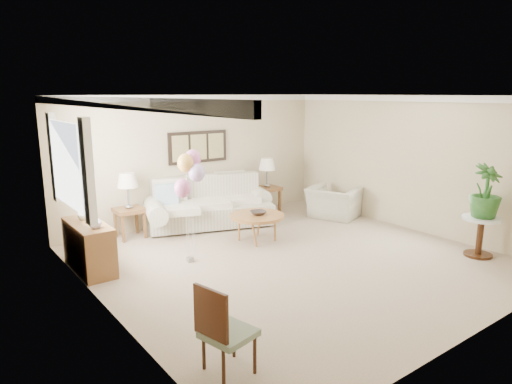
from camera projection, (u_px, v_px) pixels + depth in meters
ground_plane at (292, 259)px, 7.40m from camera, size 6.00×6.00×0.00m
room_shell at (285, 160)px, 7.06m from camera, size 6.04×6.04×2.60m
wall_art_triptych at (198, 147)px, 9.39m from camera, size 1.35×0.06×0.65m
sofa at (208, 206)px, 9.21m from camera, size 3.00×1.74×1.00m
end_table_left at (129, 213)px, 8.40m from camera, size 0.52×0.47×0.57m
end_table_right at (267, 191)px, 10.22m from camera, size 0.54×0.49×0.58m
lamp_left at (127, 181)px, 8.27m from camera, size 0.37×0.37×0.66m
lamp_right at (267, 165)px, 10.10m from camera, size 0.36×0.36×0.64m
coffee_table at (257, 217)px, 8.22m from camera, size 0.98×0.98×0.50m
decor_bowl at (258, 213)px, 8.19m from camera, size 0.36×0.36×0.07m
armchair at (333, 203)px, 9.82m from camera, size 1.19×1.26×0.66m
side_table at (481, 227)px, 7.45m from camera, size 0.61×0.61×0.66m
potted_plant at (486, 191)px, 7.31m from camera, size 0.57×0.57×0.87m
accent_chair at (223, 329)px, 4.29m from camera, size 0.53×0.53×0.91m
credenza at (89, 247)px, 6.87m from camera, size 0.46×1.20×0.74m
vase_white at (95, 222)px, 6.53m from camera, size 0.22×0.22×0.19m
vase_sage at (83, 214)px, 6.98m from camera, size 0.22×0.22×0.19m
balloon_cluster at (189, 171)px, 7.00m from camera, size 0.55×0.44×1.79m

